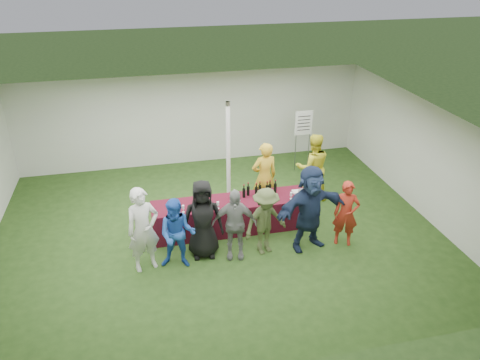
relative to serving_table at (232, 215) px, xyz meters
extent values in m
plane|color=#284719|center=(-0.33, -0.05, -0.38)|extent=(60.00, 60.00, 0.00)
plane|color=white|center=(-0.33, 3.95, 0.97)|extent=(10.00, 0.00, 10.00)
plane|color=white|center=(-0.33, -4.05, 0.97)|extent=(10.00, 0.00, 10.00)
plane|color=white|center=(4.67, -0.05, 0.97)|extent=(0.00, 8.00, 8.00)
plane|color=white|center=(-0.33, -0.05, 2.33)|extent=(10.00, 10.00, 0.00)
cylinder|color=silver|center=(0.17, 1.15, 0.98)|extent=(0.10, 0.10, 2.70)
cube|color=#54101E|center=(0.00, 0.00, 0.00)|extent=(3.60, 0.80, 0.75)
cylinder|color=black|center=(0.31, 0.10, 0.48)|extent=(0.07, 0.07, 0.22)
cylinder|color=black|center=(0.31, 0.10, 0.64)|extent=(0.03, 0.03, 0.08)
cylinder|color=maroon|center=(0.31, 0.10, 0.69)|extent=(0.03, 0.03, 0.02)
cylinder|color=black|center=(0.43, 0.18, 0.48)|extent=(0.07, 0.07, 0.22)
cylinder|color=black|center=(0.43, 0.18, 0.64)|extent=(0.03, 0.03, 0.08)
cylinder|color=maroon|center=(0.43, 0.18, 0.69)|extent=(0.03, 0.03, 0.02)
cylinder|color=black|center=(0.61, 0.10, 0.48)|extent=(0.07, 0.07, 0.22)
cylinder|color=black|center=(0.61, 0.10, 0.64)|extent=(0.03, 0.03, 0.08)
cylinder|color=maroon|center=(0.61, 0.10, 0.69)|extent=(0.03, 0.03, 0.02)
cylinder|color=black|center=(0.71, 0.16, 0.48)|extent=(0.07, 0.07, 0.22)
cylinder|color=black|center=(0.71, 0.16, 0.64)|extent=(0.03, 0.03, 0.08)
cylinder|color=maroon|center=(0.71, 0.16, 0.69)|extent=(0.03, 0.03, 0.02)
cylinder|color=black|center=(0.87, 0.13, 0.48)|extent=(0.07, 0.07, 0.22)
cylinder|color=black|center=(0.87, 0.13, 0.64)|extent=(0.03, 0.03, 0.08)
cylinder|color=maroon|center=(0.87, 0.13, 0.69)|extent=(0.03, 0.03, 0.02)
cylinder|color=black|center=(0.95, 0.17, 0.48)|extent=(0.07, 0.07, 0.22)
cylinder|color=black|center=(0.95, 0.17, 0.64)|extent=(0.03, 0.03, 0.08)
cylinder|color=maroon|center=(0.95, 0.17, 0.69)|extent=(0.03, 0.03, 0.02)
cylinder|color=black|center=(1.08, 0.17, 0.48)|extent=(0.07, 0.07, 0.22)
cylinder|color=black|center=(1.08, 0.17, 0.64)|extent=(0.03, 0.03, 0.08)
cylinder|color=maroon|center=(1.08, 0.17, 0.69)|extent=(0.03, 0.03, 0.02)
cylinder|color=silver|center=(-1.39, -0.26, 0.38)|extent=(0.06, 0.06, 0.00)
cylinder|color=silver|center=(-1.39, -0.26, 0.42)|extent=(0.01, 0.01, 0.07)
cylinder|color=silver|center=(-1.39, -0.26, 0.50)|extent=(0.06, 0.06, 0.08)
cylinder|color=#490711|center=(-1.39, -0.26, 0.47)|extent=(0.05, 0.05, 0.02)
cylinder|color=silver|center=(-1.12, -0.26, 0.38)|extent=(0.06, 0.06, 0.00)
cylinder|color=silver|center=(-1.12, -0.26, 0.42)|extent=(0.01, 0.01, 0.07)
cylinder|color=silver|center=(-1.12, -0.26, 0.50)|extent=(0.06, 0.06, 0.08)
cylinder|color=#490711|center=(-1.12, -0.26, 0.47)|extent=(0.05, 0.05, 0.02)
cylinder|color=silver|center=(-0.84, -0.27, 0.38)|extent=(0.06, 0.06, 0.00)
cylinder|color=silver|center=(-0.84, -0.27, 0.42)|extent=(0.01, 0.01, 0.07)
cylinder|color=silver|center=(-0.84, -0.27, 0.50)|extent=(0.06, 0.06, 0.08)
cylinder|color=silver|center=(-0.36, -0.27, 0.38)|extent=(0.06, 0.06, 0.00)
cylinder|color=silver|center=(-0.36, -0.27, 0.42)|extent=(0.01, 0.01, 0.07)
cylinder|color=silver|center=(-0.36, -0.27, 0.50)|extent=(0.06, 0.06, 0.08)
cylinder|color=#490711|center=(-0.36, -0.27, 0.47)|extent=(0.05, 0.05, 0.02)
cylinder|color=silver|center=(1.34, -0.22, 0.38)|extent=(0.06, 0.06, 0.00)
cylinder|color=silver|center=(1.34, -0.22, 0.42)|extent=(0.01, 0.01, 0.07)
cylinder|color=silver|center=(1.34, -0.22, 0.50)|extent=(0.06, 0.06, 0.08)
cylinder|color=#490711|center=(1.34, -0.22, 0.47)|extent=(0.05, 0.05, 0.02)
cylinder|color=silver|center=(0.09, 0.08, 0.47)|extent=(0.07, 0.07, 0.20)
cylinder|color=silver|center=(0.09, 0.08, 0.59)|extent=(0.03, 0.03, 0.03)
cube|color=white|center=(1.60, 0.05, 0.39)|extent=(0.25, 0.18, 0.03)
cylinder|color=slate|center=(1.63, -0.22, 0.46)|extent=(0.24, 0.24, 0.18)
cylinder|color=slate|center=(2.44, 2.67, 0.18)|extent=(0.02, 0.02, 1.10)
cylinder|color=slate|center=(2.84, 2.67, 0.18)|extent=(0.02, 0.02, 1.10)
cube|color=white|center=(2.64, 2.67, 1.07)|extent=(0.50, 0.02, 0.70)
cube|color=black|center=(2.64, 2.65, 1.27)|extent=(0.36, 0.01, 0.02)
cube|color=black|center=(2.64, 2.65, 1.17)|extent=(0.36, 0.01, 0.02)
cube|color=black|center=(2.64, 2.65, 1.07)|extent=(0.36, 0.01, 0.02)
cube|color=black|center=(2.64, 2.65, 0.97)|extent=(0.36, 0.01, 0.02)
cube|color=black|center=(2.64, 2.65, 0.88)|extent=(0.36, 0.01, 0.02)
imported|color=gold|center=(0.97, 0.71, 0.51)|extent=(0.70, 0.51, 1.78)
imported|color=yellow|center=(2.31, 0.97, 0.52)|extent=(0.94, 0.77, 1.78)
imported|color=silver|center=(-1.99, -1.03, 0.53)|extent=(0.76, 0.61, 1.81)
imported|color=blue|center=(-1.34, -1.12, 0.39)|extent=(0.87, 0.75, 1.54)
imported|color=black|center=(-0.78, -0.85, 0.49)|extent=(0.90, 0.63, 1.74)
imported|color=gray|center=(-0.16, -1.05, 0.41)|extent=(0.98, 0.57, 1.58)
imported|color=#47522B|center=(0.51, -1.04, 0.38)|extent=(1.10, 0.82, 1.52)
imported|color=#1A2643|center=(1.47, -1.05, 0.59)|extent=(1.86, 0.97, 1.92)
imported|color=#9F2617|center=(2.29, -1.11, 0.37)|extent=(0.64, 0.53, 1.50)
camera|label=1|loc=(-1.86, -9.02, 5.56)|focal=35.00mm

